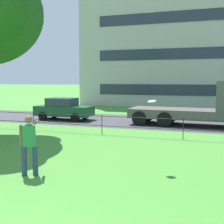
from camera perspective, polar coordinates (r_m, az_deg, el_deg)
name	(u,v)px	position (r m, az deg, el deg)	size (l,w,h in m)	color
street_strip	(159,122)	(20.06, 8.94, -1.94)	(80.00, 6.53, 0.01)	#424247
park_fence	(141,123)	(14.83, 5.52, -2.16)	(37.06, 0.04, 1.00)	black
person_thrower	(29,143)	(9.13, -15.54, -5.76)	(0.47, 0.88, 1.78)	navy
frisbee	(152,101)	(9.52, 7.62, 2.03)	(0.35, 0.35, 0.07)	white
car_dark_green_center	(64,109)	(21.30, -9.23, 0.62)	(4.00, 1.82, 1.54)	#194C2D
flatbed_truck_left	(209,106)	(18.81, 17.99, 1.01)	(7.38, 2.66, 2.75)	#4C4C51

